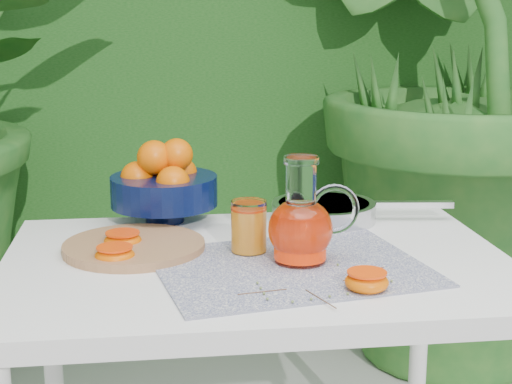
{
  "coord_description": "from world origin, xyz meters",
  "views": [
    {
      "loc": [
        -0.09,
        -1.39,
        1.23
      ],
      "look_at": [
        0.1,
        0.1,
        0.88
      ],
      "focal_mm": 55.0,
      "sensor_mm": 36.0,
      "label": 1
    }
  ],
  "objects": [
    {
      "name": "orange_halves",
      "position": [
        -0.03,
        0.04,
        0.77
      ],
      "size": [
        0.54,
        0.4,
        0.04
      ],
      "color": "#E46402",
      "rests_on": "white_table"
    },
    {
      "name": "white_table",
      "position": [
        0.1,
        0.08,
        0.67
      ],
      "size": [
        1.0,
        0.7,
        0.75
      ],
      "color": "white",
      "rests_on": "ground"
    },
    {
      "name": "potted_plant_right",
      "position": [
        0.87,
        1.26,
        1.07
      ],
      "size": [
        3.01,
        3.01,
        2.14
      ],
      "primitive_type": "imported",
      "rotation": [
        0.0,
        0.0,
        2.25
      ],
      "color": "#205F21",
      "rests_on": "ground"
    },
    {
      "name": "juice_pitcher",
      "position": [
        0.18,
        0.04,
        0.83
      ],
      "size": [
        0.18,
        0.13,
        0.21
      ],
      "color": "white",
      "rests_on": "white_table"
    },
    {
      "name": "placemat",
      "position": [
        0.15,
        0.01,
        0.75
      ],
      "size": [
        0.56,
        0.47,
        0.0
      ],
      "primitive_type": "cube",
      "rotation": [
        0.0,
        0.0,
        0.18
      ],
      "color": "#0D154E",
      "rests_on": "white_table"
    },
    {
      "name": "saute_pan",
      "position": [
        0.29,
        0.34,
        0.77
      ],
      "size": [
        0.43,
        0.27,
        0.05
      ],
      "color": "silver",
      "rests_on": "white_table"
    },
    {
      "name": "hedge_backdrop",
      "position": [
        0.06,
        2.06,
        1.19
      ],
      "size": [
        8.0,
        1.65,
        2.5
      ],
      "color": "#174915",
      "rests_on": "ground"
    },
    {
      "name": "juice_tumbler",
      "position": [
        0.08,
        0.11,
        0.8
      ],
      "size": [
        0.08,
        0.08,
        0.1
      ],
      "color": "white",
      "rests_on": "white_table"
    },
    {
      "name": "thyme_sprigs",
      "position": [
        0.18,
        -0.11,
        0.76
      ],
      "size": [
        0.29,
        0.22,
        0.01
      ],
      "color": "brown",
      "rests_on": "white_table"
    },
    {
      "name": "fruit_bowl",
      "position": [
        -0.08,
        0.38,
        0.84
      ],
      "size": [
        0.31,
        0.31,
        0.19
      ],
      "color": "black",
      "rests_on": "white_table"
    },
    {
      "name": "cutting_board",
      "position": [
        -0.14,
        0.16,
        0.76
      ],
      "size": [
        0.36,
        0.36,
        0.02
      ],
      "primitive_type": "cylinder",
      "rotation": [
        0.0,
        0.0,
        0.32
      ],
      "color": "#A27549",
      "rests_on": "white_table"
    }
  ]
}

